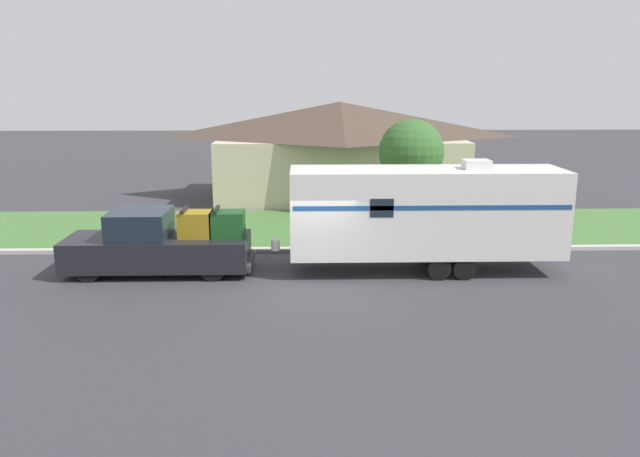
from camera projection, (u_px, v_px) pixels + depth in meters
The scene contains 8 objects.
ground_plane at pixel (315, 285), 18.55m from camera, with size 120.00×120.00×0.00m, color #38383D.
curb_strip at pixel (313, 249), 22.18m from camera, with size 80.00×0.30×0.14m.
lawn_strip at pixel (312, 228), 25.75m from camera, with size 80.00×7.00×0.03m.
house_across_street at pixel (340, 148), 32.07m from camera, with size 13.17×7.34×4.90m.
pickup_truck at pixel (160, 244), 19.56m from camera, with size 5.79×2.08×2.08m.
travel_trailer at pixel (426, 212), 19.53m from camera, with size 9.56×2.22×3.55m.
mailbox at pixel (475, 217), 22.82m from camera, with size 0.48×0.20×1.37m.
tree_in_yard at pixel (411, 152), 23.82m from camera, with size 2.50×2.50×4.53m.
Camera 1 is at (-0.30, -17.66, 5.91)m, focal length 35.00 mm.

